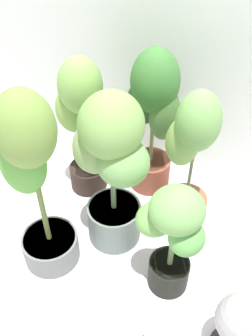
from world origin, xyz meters
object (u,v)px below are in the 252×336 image
object	(u,v)px
potted_plant_back_right	(190,156)
potted_plant_back_center	(153,114)
potted_plant_back_left	(83,117)
potted_plant_center	(111,164)
potted_plant_front_right	(172,234)
potted_plant_front_left	(34,179)
floor_fan	(241,323)

from	to	relation	value
potted_plant_back_right	potted_plant_back_center	size ratio (longest dim) A/B	0.93
potted_plant_back_left	potted_plant_center	xyz separation A→B (m)	(0.27, -0.31, -0.00)
potted_plant_front_right	potted_plant_front_left	distance (m)	0.63
potted_plant_front_left	floor_fan	distance (m)	1.00
potted_plant_back_left	floor_fan	size ratio (longest dim) A/B	2.35
potted_plant_back_left	potted_plant_front_right	bearing A→B (deg)	-39.30
potted_plant_center	potted_plant_front_left	xyz separation A→B (m)	(-0.26, -0.23, 0.03)
potted_plant_center	potted_plant_back_center	size ratio (longest dim) A/B	0.99
potted_plant_center	potted_plant_front_left	bearing A→B (deg)	-138.72
potted_plant_back_left	floor_fan	distance (m)	1.22
potted_plant_back_right	potted_plant_back_left	distance (m)	0.60
potted_plant_back_right	potted_plant_center	distance (m)	0.40
potted_plant_back_right	potted_plant_front_left	world-z (taller)	potted_plant_front_left
potted_plant_back_right	potted_plant_front_right	bearing A→B (deg)	-87.54
potted_plant_front_right	potted_plant_back_right	bearing A→B (deg)	92.46
potted_plant_center	potted_plant_back_center	world-z (taller)	potted_plant_back_center
potted_plant_front_left	potted_plant_back_center	bearing A→B (deg)	63.47
potted_plant_front_right	potted_plant_front_left	world-z (taller)	potted_plant_front_left
potted_plant_front_right	floor_fan	xyz separation A→B (m)	(0.33, -0.22, -0.13)
potted_plant_back_center	floor_fan	bearing A→B (deg)	-55.50
potted_plant_front_right	potted_plant_back_center	distance (m)	0.71
potted_plant_front_left	potted_plant_back_center	size ratio (longest dim) A/B	1.10
potted_plant_back_right	potted_plant_front_right	size ratio (longest dim) A/B	1.31
potted_plant_front_left	potted_plant_back_right	bearing A→B (deg)	38.18
potted_plant_center	potted_plant_back_center	xyz separation A→B (m)	(0.08, 0.45, 0.01)
potted_plant_back_right	potted_plant_front_right	distance (m)	0.43
potted_plant_back_right	floor_fan	xyz separation A→B (m)	(0.35, -0.65, -0.22)
potted_plant_back_right	potted_plant_back_left	bearing A→B (deg)	172.54
potted_plant_center	floor_fan	size ratio (longest dim) A/B	2.43
potted_plant_back_left	potted_plant_center	bearing A→B (deg)	-48.67
potted_plant_back_right	potted_plant_front_left	distance (m)	0.75
potted_plant_center	potted_plant_front_left	size ratio (longest dim) A/B	0.90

